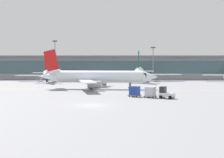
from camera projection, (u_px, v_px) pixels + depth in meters
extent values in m
plane|color=gray|center=(90.00, 105.00, 46.87)|extent=(400.00, 400.00, 0.00)
cube|color=yellow|center=(99.00, 90.00, 76.25)|extent=(109.49, 11.28, 0.01)
cube|color=#9EA3A8|center=(104.00, 68.00, 134.06)|extent=(170.47, 8.00, 9.00)
cube|color=slate|center=(104.00, 67.00, 129.97)|extent=(163.66, 0.16, 5.04)
cube|color=slate|center=(104.00, 57.00, 132.35)|extent=(177.29, 11.00, 0.60)
cylinder|color=silver|center=(53.00, 73.00, 114.21)|extent=(3.26, 20.68, 2.86)
cone|color=silver|center=(59.00, 72.00, 126.22)|extent=(2.79, 3.49, 2.72)
cube|color=black|center=(58.00, 72.00, 123.92)|extent=(2.28, 2.62, 1.00)
cone|color=silver|center=(45.00, 74.00, 101.62)|extent=(2.52, 4.63, 2.43)
cube|color=silver|center=(31.00, 75.00, 112.68)|extent=(12.07, 6.05, 0.24)
cylinder|color=#999EA3|center=(39.00, 78.00, 113.94)|extent=(1.83, 3.07, 1.77)
cube|color=silver|center=(73.00, 75.00, 112.43)|extent=(12.09, 5.65, 0.24)
cylinder|color=#999EA3|center=(66.00, 78.00, 113.77)|extent=(1.83, 3.07, 1.77)
cube|color=red|center=(45.00, 62.00, 102.36)|extent=(0.38, 3.87, 5.39)
cube|color=silver|center=(39.00, 73.00, 102.89)|extent=(4.25, 2.10, 0.20)
cube|color=silver|center=(52.00, 73.00, 102.81)|extent=(4.25, 2.10, 0.20)
cylinder|color=black|center=(57.00, 78.00, 121.51)|extent=(0.37, 0.37, 1.52)
cylinder|color=black|center=(57.00, 79.00, 121.53)|extent=(0.48, 0.77, 0.76)
cylinder|color=black|center=(46.00, 79.00, 112.65)|extent=(0.37, 0.37, 1.52)
cylinder|color=black|center=(46.00, 81.00, 112.67)|extent=(0.48, 0.77, 0.76)
cylinder|color=black|center=(57.00, 79.00, 112.59)|extent=(0.37, 0.37, 1.52)
cylinder|color=black|center=(57.00, 81.00, 112.60)|extent=(0.48, 0.77, 0.76)
cylinder|color=white|center=(138.00, 72.00, 117.01)|extent=(5.51, 23.78, 3.27)
cone|color=white|center=(139.00, 71.00, 130.70)|extent=(3.47, 4.21, 3.11)
cube|color=black|center=(139.00, 70.00, 128.07)|extent=(2.82, 3.18, 1.15)
cone|color=white|center=(138.00, 73.00, 102.68)|extent=(3.27, 5.48, 2.78)
cube|color=white|center=(115.00, 74.00, 115.92)|extent=(13.68, 7.81, 0.27)
cylinder|color=#999EA3|center=(123.00, 77.00, 117.15)|extent=(2.34, 3.64, 2.02)
cube|color=white|center=(162.00, 74.00, 114.36)|extent=(13.82, 5.50, 0.27)
cylinder|color=#999EA3|center=(154.00, 77.00, 116.09)|extent=(2.34, 3.64, 2.02)
cube|color=#19662D|center=(138.00, 59.00, 103.53)|extent=(0.77, 4.43, 6.17)
cube|color=white|center=(131.00, 71.00, 104.31)|extent=(5.01, 2.76, 0.23)
cube|color=white|center=(146.00, 71.00, 103.86)|extent=(5.01, 2.76, 0.23)
cylinder|color=black|center=(139.00, 78.00, 125.33)|extent=(0.42, 0.42, 1.73)
cylinder|color=black|center=(139.00, 79.00, 125.35)|extent=(0.61, 0.91, 0.87)
cylinder|color=black|center=(132.00, 79.00, 115.42)|extent=(0.42, 0.42, 1.73)
cylinder|color=black|center=(132.00, 80.00, 115.44)|extent=(0.61, 0.91, 0.87)
cylinder|color=black|center=(145.00, 79.00, 115.00)|extent=(0.42, 0.42, 1.73)
cylinder|color=black|center=(145.00, 80.00, 115.02)|extent=(0.61, 0.91, 0.87)
cube|color=silver|center=(220.00, 75.00, 112.75)|extent=(12.70, 7.00, 0.25)
cylinder|color=white|center=(99.00, 77.00, 78.11)|extent=(21.35, 5.03, 2.94)
cone|color=white|center=(150.00, 77.00, 76.91)|extent=(3.79, 3.13, 2.79)
cube|color=black|center=(140.00, 75.00, 77.12)|extent=(2.86, 2.54, 1.03)
cone|color=white|center=(47.00, 76.00, 79.37)|extent=(4.93, 2.95, 2.50)
cube|color=white|center=(96.00, 79.00, 85.79)|extent=(7.05, 12.27, 0.24)
cylinder|color=#999EA3|center=(100.00, 82.00, 83.30)|extent=(3.28, 2.12, 1.82)
cube|color=white|center=(87.00, 82.00, 70.84)|extent=(4.89, 12.40, 0.24)
cylinder|color=#999EA3|center=(94.00, 85.00, 73.15)|extent=(3.28, 2.12, 1.82)
cube|color=red|center=(51.00, 60.00, 79.10)|extent=(3.97, 0.70, 5.53)
cube|color=white|center=(55.00, 74.00, 81.37)|extent=(2.49, 4.51, 0.21)
cube|color=white|center=(50.00, 75.00, 77.07)|extent=(2.49, 4.51, 0.21)
cylinder|color=black|center=(129.00, 86.00, 77.49)|extent=(0.38, 0.38, 1.56)
cylinder|color=black|center=(129.00, 88.00, 77.51)|extent=(0.82, 0.55, 0.78)
cylinder|color=black|center=(93.00, 85.00, 80.36)|extent=(0.38, 0.38, 1.56)
cylinder|color=black|center=(93.00, 87.00, 80.37)|extent=(0.82, 0.55, 0.78)
cylinder|color=black|center=(91.00, 86.00, 76.40)|extent=(0.38, 0.38, 1.56)
cylinder|color=black|center=(91.00, 88.00, 76.42)|extent=(0.82, 0.55, 0.78)
cube|color=silver|center=(166.00, 95.00, 56.18)|extent=(2.95, 2.54, 0.70)
cube|color=#1E2328|center=(162.00, 90.00, 56.53)|extent=(1.41, 1.53, 1.10)
cylinder|color=black|center=(172.00, 97.00, 56.36)|extent=(0.63, 0.50, 0.60)
cylinder|color=black|center=(169.00, 97.00, 55.16)|extent=(0.63, 0.50, 0.60)
cylinder|color=black|center=(163.00, 96.00, 57.24)|extent=(0.63, 0.50, 0.60)
cylinder|color=black|center=(160.00, 97.00, 56.04)|extent=(0.63, 0.50, 0.60)
cube|color=#595B60|center=(150.00, 96.00, 57.83)|extent=(2.62, 2.46, 0.12)
cube|color=#B2B7C1|center=(150.00, 91.00, 57.80)|extent=(2.15, 2.11, 1.60)
cylinder|color=black|center=(155.00, 97.00, 58.05)|extent=(0.24, 0.20, 0.22)
cylinder|color=black|center=(152.00, 98.00, 56.86)|extent=(0.24, 0.20, 0.22)
cylinder|color=black|center=(148.00, 96.00, 58.83)|extent=(0.24, 0.20, 0.22)
cylinder|color=black|center=(144.00, 97.00, 57.63)|extent=(0.24, 0.20, 0.22)
cube|color=#595B60|center=(134.00, 95.00, 59.47)|extent=(2.62, 2.46, 0.12)
cube|color=navy|center=(134.00, 91.00, 59.43)|extent=(2.15, 2.11, 1.60)
cylinder|color=black|center=(139.00, 96.00, 59.69)|extent=(0.24, 0.20, 0.22)
cylinder|color=black|center=(136.00, 97.00, 58.49)|extent=(0.24, 0.20, 0.22)
cylinder|color=black|center=(132.00, 96.00, 60.46)|extent=(0.24, 0.20, 0.22)
cylinder|color=black|center=(129.00, 96.00, 59.26)|extent=(0.24, 0.20, 0.22)
cylinder|color=gray|center=(54.00, 61.00, 127.73)|extent=(0.36, 0.36, 15.06)
cube|color=#3F3F42|center=(54.00, 41.00, 127.38)|extent=(1.80, 0.30, 0.50)
cylinder|color=gray|center=(152.00, 64.00, 124.71)|extent=(0.36, 0.36, 12.36)
cube|color=#3F3F42|center=(152.00, 47.00, 124.42)|extent=(1.80, 0.30, 0.50)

